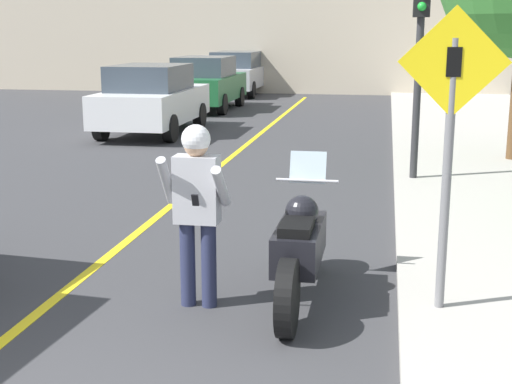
{
  "coord_description": "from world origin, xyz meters",
  "views": [
    {
      "loc": [
        2.42,
        -3.0,
        2.5
      ],
      "look_at": [
        1.23,
        3.51,
        0.99
      ],
      "focal_mm": 50.0,
      "sensor_mm": 36.0,
      "label": 1
    }
  ],
  "objects_px": {
    "parked_car_green": "(206,83)",
    "crossing_sign": "(450,132)",
    "traffic_light": "(420,33)",
    "person_biker": "(197,198)",
    "parked_car_silver": "(237,73)",
    "motorcycle": "(300,248)",
    "parked_car_white": "(152,99)"
  },
  "relations": [
    {
      "from": "parked_car_green",
      "to": "crossing_sign",
      "type": "bearing_deg",
      "value": -68.87
    },
    {
      "from": "crossing_sign",
      "to": "traffic_light",
      "type": "height_order",
      "value": "traffic_light"
    },
    {
      "from": "person_biker",
      "to": "crossing_sign",
      "type": "height_order",
      "value": "crossing_sign"
    },
    {
      "from": "person_biker",
      "to": "traffic_light",
      "type": "xyz_separation_m",
      "value": [
        2.12,
        5.79,
        1.42
      ]
    },
    {
      "from": "parked_car_silver",
      "to": "parked_car_green",
      "type": "bearing_deg",
      "value": -88.89
    },
    {
      "from": "person_biker",
      "to": "traffic_light",
      "type": "bearing_deg",
      "value": 69.83
    },
    {
      "from": "person_biker",
      "to": "motorcycle",
      "type": "bearing_deg",
      "value": 18.95
    },
    {
      "from": "motorcycle",
      "to": "parked_car_white",
      "type": "xyz_separation_m",
      "value": [
        -4.87,
        10.35,
        0.34
      ]
    },
    {
      "from": "motorcycle",
      "to": "crossing_sign",
      "type": "xyz_separation_m",
      "value": [
        1.27,
        -0.23,
        1.15
      ]
    },
    {
      "from": "person_biker",
      "to": "parked_car_green",
      "type": "height_order",
      "value": "person_biker"
    },
    {
      "from": "person_biker",
      "to": "traffic_light",
      "type": "relative_size",
      "value": 0.51
    },
    {
      "from": "parked_car_white",
      "to": "parked_car_silver",
      "type": "xyz_separation_m",
      "value": [
        -0.15,
        10.75,
        0.0
      ]
    },
    {
      "from": "crossing_sign",
      "to": "person_biker",
      "type": "bearing_deg",
      "value": -177.87
    },
    {
      "from": "crossing_sign",
      "to": "traffic_light",
      "type": "relative_size",
      "value": 0.77
    },
    {
      "from": "parked_car_white",
      "to": "parked_car_silver",
      "type": "height_order",
      "value": "same"
    },
    {
      "from": "parked_car_green",
      "to": "parked_car_silver",
      "type": "height_order",
      "value": "same"
    },
    {
      "from": "parked_car_white",
      "to": "traffic_light",
      "type": "bearing_deg",
      "value": -38.62
    },
    {
      "from": "parked_car_green",
      "to": "parked_car_white",
      "type": "bearing_deg",
      "value": -89.53
    },
    {
      "from": "motorcycle",
      "to": "traffic_light",
      "type": "distance_m",
      "value": 5.94
    },
    {
      "from": "parked_car_silver",
      "to": "person_biker",
      "type": "bearing_deg",
      "value": -79.1
    },
    {
      "from": "person_biker",
      "to": "crossing_sign",
      "type": "bearing_deg",
      "value": 2.13
    },
    {
      "from": "person_biker",
      "to": "parked_car_silver",
      "type": "height_order",
      "value": "person_biker"
    },
    {
      "from": "motorcycle",
      "to": "traffic_light",
      "type": "bearing_deg",
      "value": 77.37
    },
    {
      "from": "traffic_light",
      "to": "parked_car_green",
      "type": "distance_m",
      "value": 12.1
    },
    {
      "from": "motorcycle",
      "to": "person_biker",
      "type": "xyz_separation_m",
      "value": [
        -0.9,
        -0.31,
        0.51
      ]
    },
    {
      "from": "motorcycle",
      "to": "parked_car_silver",
      "type": "xyz_separation_m",
      "value": [
        -5.02,
        21.1,
        0.34
      ]
    },
    {
      "from": "parked_car_silver",
      "to": "traffic_light",
      "type": "bearing_deg",
      "value": -68.21
    },
    {
      "from": "motorcycle",
      "to": "parked_car_green",
      "type": "xyz_separation_m",
      "value": [
        -4.92,
        15.78,
        0.34
      ]
    },
    {
      "from": "parked_car_green",
      "to": "parked_car_silver",
      "type": "bearing_deg",
      "value": 91.11
    },
    {
      "from": "person_biker",
      "to": "crossing_sign",
      "type": "relative_size",
      "value": 0.65
    },
    {
      "from": "parked_car_white",
      "to": "parked_car_silver",
      "type": "distance_m",
      "value": 10.76
    },
    {
      "from": "parked_car_green",
      "to": "person_biker",
      "type": "bearing_deg",
      "value": -75.97
    }
  ]
}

